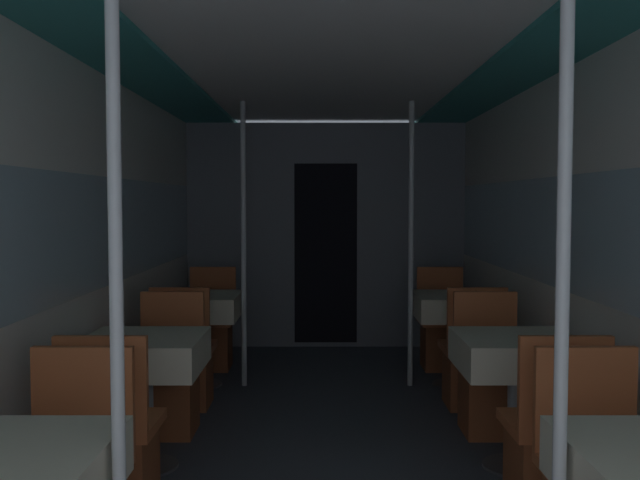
# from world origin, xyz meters

# --- Properties ---
(wall_left) EXTENTS (0.05, 8.29, 2.29)m
(wall_left) POSITION_xyz_m (-1.45, 2.74, 1.17)
(wall_left) COLOR silver
(wall_left) RESTS_ON ground_plane
(wall_right) EXTENTS (0.05, 8.29, 2.29)m
(wall_right) POSITION_xyz_m (1.45, 2.74, 1.17)
(wall_right) COLOR silver
(wall_right) RESTS_ON ground_plane
(ceiling_panel) EXTENTS (2.90, 8.29, 0.07)m
(ceiling_panel) POSITION_xyz_m (0.00, 2.74, 2.34)
(ceiling_panel) COLOR white
(ceiling_panel) RESTS_ON wall_left
(bulkhead_far) EXTENTS (2.84, 0.09, 2.29)m
(bulkhead_far) POSITION_xyz_m (0.00, 5.87, 1.14)
(bulkhead_far) COLOR slate
(bulkhead_far) RESTS_ON ground_plane
(support_pole_left_0) EXTENTS (0.04, 0.04, 2.29)m
(support_pole_left_0) POSITION_xyz_m (-0.67, 0.70, 1.15)
(support_pole_left_0) COLOR silver
(support_pole_left_0) RESTS_ON ground_plane
(dining_table_left_1) EXTENTS (0.65, 0.65, 0.74)m
(dining_table_left_1) POSITION_xyz_m (-1.04, 2.50, 0.62)
(dining_table_left_1) COLOR #4C4C51
(dining_table_left_1) RESTS_ON ground_plane
(chair_left_near_1) EXTENTS (0.42, 0.42, 0.89)m
(chair_left_near_1) POSITION_xyz_m (-1.04, 1.89, 0.28)
(chair_left_near_1) COLOR brown
(chair_left_near_1) RESTS_ON ground_plane
(chair_left_far_1) EXTENTS (0.42, 0.42, 0.89)m
(chair_left_far_1) POSITION_xyz_m (-1.04, 3.11, 0.28)
(chair_left_far_1) COLOR brown
(chair_left_far_1) RESTS_ON ground_plane
(dining_table_left_2) EXTENTS (0.65, 0.65, 0.74)m
(dining_table_left_2) POSITION_xyz_m (-1.04, 4.29, 0.62)
(dining_table_left_2) COLOR #4C4C51
(dining_table_left_2) RESTS_ON ground_plane
(chair_left_near_2) EXTENTS (0.42, 0.42, 0.89)m
(chair_left_near_2) POSITION_xyz_m (-1.04, 3.68, 0.28)
(chair_left_near_2) COLOR brown
(chair_left_near_2) RESTS_ON ground_plane
(chair_left_far_2) EXTENTS (0.42, 0.42, 0.89)m
(chair_left_far_2) POSITION_xyz_m (-1.04, 4.90, 0.28)
(chair_left_far_2) COLOR brown
(chair_left_far_2) RESTS_ON ground_plane
(support_pole_left_2) EXTENTS (0.04, 0.04, 2.29)m
(support_pole_left_2) POSITION_xyz_m (-0.67, 4.29, 1.15)
(support_pole_left_2) COLOR silver
(support_pole_left_2) RESTS_ON ground_plane
(support_pole_right_0) EXTENTS (0.04, 0.04, 2.29)m
(support_pole_right_0) POSITION_xyz_m (0.67, 0.70, 1.15)
(support_pole_right_0) COLOR silver
(support_pole_right_0) RESTS_ON ground_plane
(dining_table_right_1) EXTENTS (0.65, 0.65, 0.74)m
(dining_table_right_1) POSITION_xyz_m (1.04, 2.50, 0.62)
(dining_table_right_1) COLOR #4C4C51
(dining_table_right_1) RESTS_ON ground_plane
(chair_right_near_1) EXTENTS (0.42, 0.42, 0.89)m
(chair_right_near_1) POSITION_xyz_m (1.04, 1.89, 0.28)
(chair_right_near_1) COLOR brown
(chair_right_near_1) RESTS_ON ground_plane
(chair_right_far_1) EXTENTS (0.42, 0.42, 0.89)m
(chair_right_far_1) POSITION_xyz_m (1.04, 3.11, 0.28)
(chair_right_far_1) COLOR brown
(chair_right_far_1) RESTS_ON ground_plane
(dining_table_right_2) EXTENTS (0.65, 0.65, 0.74)m
(dining_table_right_2) POSITION_xyz_m (1.04, 4.29, 0.62)
(dining_table_right_2) COLOR #4C4C51
(dining_table_right_2) RESTS_ON ground_plane
(chair_right_near_2) EXTENTS (0.42, 0.42, 0.89)m
(chair_right_near_2) POSITION_xyz_m (1.04, 3.68, 0.28)
(chair_right_near_2) COLOR brown
(chair_right_near_2) RESTS_ON ground_plane
(chair_right_far_2) EXTENTS (0.42, 0.42, 0.89)m
(chair_right_far_2) POSITION_xyz_m (1.04, 4.90, 0.28)
(chair_right_far_2) COLOR brown
(chair_right_far_2) RESTS_ON ground_plane
(support_pole_right_2) EXTENTS (0.04, 0.04, 2.29)m
(support_pole_right_2) POSITION_xyz_m (0.67, 4.29, 1.15)
(support_pole_right_2) COLOR silver
(support_pole_right_2) RESTS_ON ground_plane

